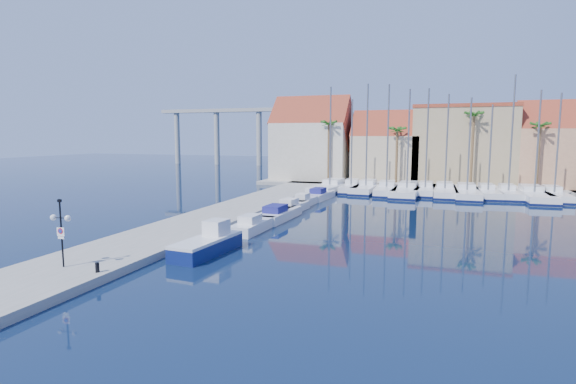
# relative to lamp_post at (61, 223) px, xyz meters

# --- Properties ---
(ground) EXTENTS (260.00, 260.00, 0.00)m
(ground) POSITION_rel_lamp_post_xyz_m (9.04, 5.54, -2.95)
(ground) COLOR black
(ground) RESTS_ON ground
(quay_west) EXTENTS (6.00, 77.00, 0.50)m
(quay_west) POSITION_rel_lamp_post_xyz_m (0.04, 19.04, -2.70)
(quay_west) COLOR gray
(quay_west) RESTS_ON ground
(shore_north) EXTENTS (54.00, 16.00, 0.50)m
(shore_north) POSITION_rel_lamp_post_xyz_m (19.04, 53.54, -2.70)
(shore_north) COLOR gray
(shore_north) RESTS_ON ground
(lamp_post) EXTENTS (1.27, 0.39, 3.74)m
(lamp_post) POSITION_rel_lamp_post_xyz_m (0.00, 0.00, 0.00)
(lamp_post) COLOR black
(lamp_post) RESTS_ON quay_west
(bollard) EXTENTS (0.21, 0.21, 0.52)m
(bollard) POSITION_rel_lamp_post_xyz_m (2.44, -0.17, -2.20)
(bollard) COLOR black
(bollard) RESTS_ON quay_west
(fishing_boat) EXTENTS (2.41, 5.96, 2.04)m
(fishing_boat) POSITION_rel_lamp_post_xyz_m (5.14, 6.73, -2.28)
(fishing_boat) COLOR navy
(fishing_boat) RESTS_ON ground
(motorboat_west_0) EXTENTS (1.92, 5.59, 1.40)m
(motorboat_west_0) POSITION_rel_lamp_post_xyz_m (5.16, 13.87, -2.45)
(motorboat_west_0) COLOR white
(motorboat_west_0) RESTS_ON ground
(motorboat_west_1) EXTENTS (2.46, 6.94, 1.40)m
(motorboat_west_1) POSITION_rel_lamp_post_xyz_m (5.28, 19.34, -2.45)
(motorboat_west_1) COLOR white
(motorboat_west_1) RESTS_ON ground
(motorboat_west_2) EXTENTS (2.25, 5.88, 1.40)m
(motorboat_west_2) POSITION_rel_lamp_post_xyz_m (5.13, 23.55, -2.45)
(motorboat_west_2) COLOR white
(motorboat_west_2) RESTS_ON ground
(motorboat_west_3) EXTENTS (1.85, 5.16, 1.40)m
(motorboat_west_3) POSITION_rel_lamp_post_xyz_m (5.19, 27.79, -2.45)
(motorboat_west_3) COLOR white
(motorboat_west_3) RESTS_ON ground
(motorboat_west_4) EXTENTS (2.44, 6.43, 1.40)m
(motorboat_west_4) POSITION_rel_lamp_post_xyz_m (5.45, 33.32, -2.45)
(motorboat_west_4) COLOR white
(motorboat_west_4) RESTS_ON ground
(sailboat_0) EXTENTS (4.05, 11.94, 13.98)m
(sailboat_0) POSITION_rel_lamp_post_xyz_m (5.00, 41.26, -2.38)
(sailboat_0) COLOR white
(sailboat_0) RESTS_ON ground
(sailboat_1) EXTENTS (3.08, 9.34, 12.37)m
(sailboat_1) POSITION_rel_lamp_post_xyz_m (7.64, 42.02, -2.36)
(sailboat_1) COLOR white
(sailboat_1) RESTS_ON ground
(sailboat_2) EXTENTS (3.24, 10.53, 14.27)m
(sailboat_2) POSITION_rel_lamp_post_xyz_m (9.75, 41.91, -2.35)
(sailboat_2) COLOR white
(sailboat_2) RESTS_ON ground
(sailboat_3) EXTENTS (3.27, 10.51, 14.03)m
(sailboat_3) POSITION_rel_lamp_post_xyz_m (12.50, 41.09, -2.36)
(sailboat_3) COLOR white
(sailboat_3) RESTS_ON ground
(sailboat_4) EXTENTS (3.62, 12.13, 13.32)m
(sailboat_4) POSITION_rel_lamp_post_xyz_m (15.15, 40.74, -2.39)
(sailboat_4) COLOR white
(sailboat_4) RESTS_ON ground
(sailboat_5) EXTENTS (2.71, 9.12, 13.47)m
(sailboat_5) POSITION_rel_lamp_post_xyz_m (17.34, 42.04, -2.34)
(sailboat_5) COLOR white
(sailboat_5) RESTS_ON ground
(sailboat_6) EXTENTS (3.21, 10.95, 12.68)m
(sailboat_6) POSITION_rel_lamp_post_xyz_m (19.69, 41.79, -2.38)
(sailboat_6) COLOR white
(sailboat_6) RESTS_ON ground
(sailboat_7) EXTENTS (3.05, 11.15, 12.13)m
(sailboat_7) POSITION_rel_lamp_post_xyz_m (22.28, 41.17, -2.39)
(sailboat_7) COLOR white
(sailboat_7) RESTS_ON ground
(sailboat_8) EXTENTS (3.04, 9.10, 11.27)m
(sailboat_8) POSITION_rel_lamp_post_xyz_m (24.67, 41.64, -2.37)
(sailboat_8) COLOR white
(sailboat_8) RESTS_ON ground
(sailboat_9) EXTENTS (2.73, 9.11, 14.72)m
(sailboat_9) POSITION_rel_lamp_post_xyz_m (26.98, 41.87, -2.31)
(sailboat_9) COLOR white
(sailboat_9) RESTS_ON ground
(sailboat_10) EXTENTS (3.72, 12.18, 12.81)m
(sailboat_10) POSITION_rel_lamp_post_xyz_m (29.66, 41.36, -2.39)
(sailboat_10) COLOR white
(sailboat_10) RESTS_ON ground
(sailboat_11) EXTENTS (2.55, 9.57, 12.45)m
(sailboat_11) POSITION_rel_lamp_post_xyz_m (31.87, 41.77, -2.36)
(sailboat_11) COLOR white
(sailboat_11) RESTS_ON ground
(building_0) EXTENTS (12.30, 9.00, 13.50)m
(building_0) POSITION_rel_lamp_post_xyz_m (-0.96, 52.54, 3.57)
(building_0) COLOR beige
(building_0) RESTS_ON shore_north
(building_1) EXTENTS (10.30, 8.00, 11.00)m
(building_1) POSITION_rel_lamp_post_xyz_m (11.04, 52.54, 2.34)
(building_1) COLOR tan
(building_1) RESTS_ON shore_north
(building_2) EXTENTS (14.20, 10.20, 11.50)m
(building_2) POSITION_rel_lamp_post_xyz_m (22.04, 53.54, 3.30)
(building_2) COLOR tan
(building_2) RESTS_ON shore_north
(building_3) EXTENTS (10.30, 8.00, 12.00)m
(building_3) POSITION_rel_lamp_post_xyz_m (34.04, 52.54, 2.90)
(building_3) COLOR tan
(building_3) RESTS_ON shore_north
(palm_0) EXTENTS (2.60, 2.60, 10.15)m
(palm_0) POSITION_rel_lamp_post_xyz_m (3.04, 47.54, 6.12)
(palm_0) COLOR brown
(palm_0) RESTS_ON shore_north
(palm_1) EXTENTS (2.60, 2.60, 9.15)m
(palm_1) POSITION_rel_lamp_post_xyz_m (13.04, 47.54, 5.18)
(palm_1) COLOR brown
(palm_1) RESTS_ON shore_north
(palm_2) EXTENTS (2.60, 2.60, 11.15)m
(palm_2) POSITION_rel_lamp_post_xyz_m (23.04, 47.54, 7.06)
(palm_2) COLOR brown
(palm_2) RESTS_ON shore_north
(palm_3) EXTENTS (2.60, 2.60, 9.65)m
(palm_3) POSITION_rel_lamp_post_xyz_m (31.04, 47.54, 5.65)
(palm_3) COLOR brown
(palm_3) RESTS_ON shore_north
(viaduct) EXTENTS (48.00, 2.20, 14.45)m
(viaduct) POSITION_rel_lamp_post_xyz_m (-30.04, 87.54, 7.29)
(viaduct) COLOR #9E9E99
(viaduct) RESTS_ON ground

